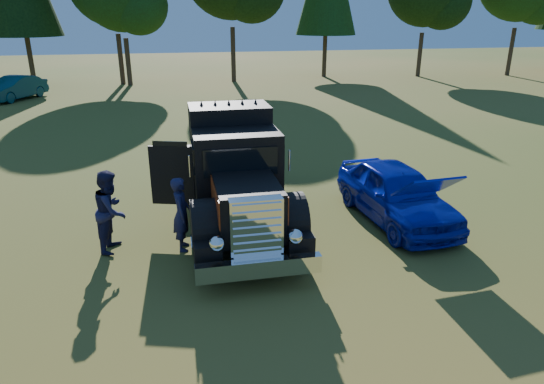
{
  "coord_description": "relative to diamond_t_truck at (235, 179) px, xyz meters",
  "views": [
    {
      "loc": [
        -1.1,
        -9.27,
        5.26
      ],
      "look_at": [
        1.11,
        1.27,
        1.23
      ],
      "focal_mm": 32.0,
      "sensor_mm": 36.0,
      "label": 1
    }
  ],
  "objects": [
    {
      "name": "ground",
      "position": [
        -0.36,
        -2.28,
        -1.28
      ],
      "size": [
        120.0,
        120.0,
        0.0
      ],
      "primitive_type": "plane",
      "color": "#2B4F17",
      "rests_on": "ground"
    },
    {
      "name": "diamond_t_truck",
      "position": [
        0.0,
        0.0,
        0.0
      ],
      "size": [
        3.34,
        7.16,
        3.0
      ],
      "color": "black",
      "rests_on": "ground"
    },
    {
      "name": "hotrod_coupe",
      "position": [
        4.22,
        -0.51,
        -0.52
      ],
      "size": [
        2.1,
        4.57,
        1.89
      ],
      "color": "#0F07A5",
      "rests_on": "ground"
    },
    {
      "name": "spectator_near",
      "position": [
        -1.39,
        -1.06,
        -0.4
      ],
      "size": [
        0.46,
        0.66,
        1.76
      ],
      "primitive_type": "imported",
      "rotation": [
        0.0,
        0.0,
        1.52
      ],
      "color": "#1A1F3E",
      "rests_on": "ground"
    },
    {
      "name": "spectator_far",
      "position": [
        -2.97,
        -0.73,
        -0.32
      ],
      "size": [
        0.91,
        1.07,
        1.93
      ],
      "primitive_type": "imported",
      "rotation": [
        0.0,
        0.0,
        1.36
      ],
      "color": "#1D2545",
      "rests_on": "ground"
    },
    {
      "name": "distant_teal_car",
      "position": [
        -11.03,
        22.02,
        -0.55
      ],
      "size": [
        3.34,
        4.65,
        1.46
      ],
      "primitive_type": "imported",
      "rotation": [
        0.0,
        0.0,
        -0.46
      ],
      "color": "#092837",
      "rests_on": "ground"
    }
  ]
}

